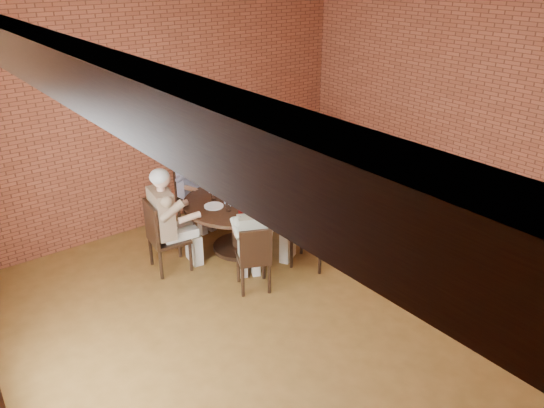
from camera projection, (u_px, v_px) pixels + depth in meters
floor at (313, 329)px, 5.94m from camera, size 7.00×7.00×0.00m
ceiling at (326, 7)px, 4.50m from camera, size 7.00×7.00×0.00m
wall_back at (156, 115)px, 7.72m from camera, size 7.00×0.00×7.00m
wall_right at (500, 130)px, 7.03m from camera, size 0.00×7.00×7.00m
ceiling_beam at (28, 51)px, 3.19m from camera, size 0.22×6.90×0.26m
dining_table at (239, 215)px, 7.36m from camera, size 1.54×1.54×0.75m
chair_a at (277, 189)px, 8.20m from camera, size 0.60×0.60×0.98m
diner_a at (274, 181)px, 8.05m from camera, size 0.86×0.79×1.40m
chair_b at (190, 195)px, 8.06m from camera, size 0.45×0.45×0.91m
diner_b at (193, 188)px, 7.96m from camera, size 0.58×0.67×1.28m
chair_c at (161, 234)px, 6.85m from camera, size 0.53×0.53×0.98m
diner_c at (167, 220)px, 6.82m from camera, size 0.79×0.67×1.42m
chair_d at (254, 256)px, 6.42m from camera, size 0.52×0.52×0.90m
diner_d at (253, 243)px, 6.43m from camera, size 0.69×0.75×1.26m
chair_e at (318, 230)px, 6.97m from camera, size 0.62×0.62×0.97m
diner_e at (311, 217)px, 6.93m from camera, size 0.84×0.88×1.40m
plate_a at (263, 191)px, 7.55m from camera, size 0.26×0.26×0.01m
plate_b at (217, 190)px, 7.59m from camera, size 0.26×0.26×0.01m
plate_c at (214, 206)px, 7.10m from camera, size 0.26×0.26×0.01m
plate_d at (271, 201)px, 7.24m from camera, size 0.26×0.26×0.01m
glass_a at (260, 191)px, 7.40m from camera, size 0.07×0.07×0.14m
glass_b at (237, 192)px, 7.38m from camera, size 0.07×0.07×0.14m
glass_c at (214, 195)px, 7.28m from camera, size 0.07×0.07×0.14m
glass_d at (226, 199)px, 7.16m from camera, size 0.07×0.07×0.14m
glass_e at (228, 206)px, 6.95m from camera, size 0.07×0.07×0.14m
glass_f at (241, 210)px, 6.83m from camera, size 0.07×0.07×0.14m
glass_g at (249, 200)px, 7.13m from camera, size 0.07×0.07×0.14m
smartphone at (268, 201)px, 7.25m from camera, size 0.08×0.15×0.01m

